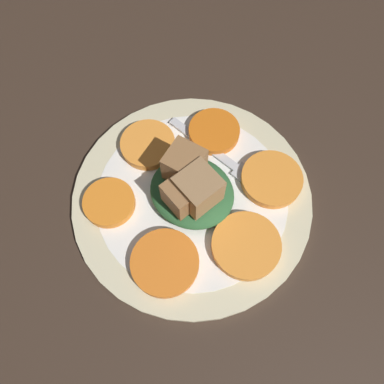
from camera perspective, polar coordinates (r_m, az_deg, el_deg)
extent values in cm
cube|color=#38281E|center=(48.82, 0.00, -1.48)|extent=(120.00, 120.00, 2.00)
cylinder|color=beige|center=(47.44, 0.00, -0.79)|extent=(30.13, 30.13, 1.00)
cylinder|color=white|center=(47.39, 0.00, -0.76)|extent=(24.11, 24.11, 1.00)
cylinder|color=orange|center=(48.25, 12.03, 1.94)|extent=(7.75, 7.75, 1.16)
cylinder|color=orange|center=(50.79, 3.38, 9.19)|extent=(6.84, 6.84, 1.16)
cylinder|color=orange|center=(49.96, -6.73, 7.20)|extent=(7.20, 7.20, 1.16)
cylinder|color=orange|center=(46.99, -12.50, -1.58)|extent=(6.36, 6.36, 1.16)
cylinder|color=orange|center=(43.69, -4.16, -10.69)|extent=(7.90, 7.90, 1.16)
cylinder|color=orange|center=(44.55, 8.24, -8.05)|extent=(8.16, 8.16, 1.16)
ellipsoid|color=#2D6033|center=(45.85, 0.00, 0.07)|extent=(10.62, 9.56, 2.27)
cube|color=#9E754C|center=(42.37, 0.95, 0.47)|extent=(5.43, 5.43, 4.35)
cube|color=olive|center=(43.94, -1.15, 4.24)|extent=(4.26, 4.26, 4.07)
cube|color=olive|center=(42.53, -1.71, -0.23)|extent=(4.58, 4.58, 3.66)
cube|color=silver|center=(50.18, 1.67, 7.41)|extent=(11.27, 2.64, 0.40)
cube|color=silver|center=(48.53, 7.34, 3.19)|extent=(1.67, 2.48, 0.40)
cube|color=silver|center=(48.46, 10.74, 1.95)|extent=(4.42, 0.91, 0.40)
cube|color=silver|center=(48.17, 10.27, 1.42)|extent=(4.42, 0.91, 0.40)
cube|color=silver|center=(47.88, 9.80, 0.87)|extent=(4.42, 0.91, 0.40)
cube|color=silver|center=(47.60, 9.32, 0.33)|extent=(4.42, 0.91, 0.40)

